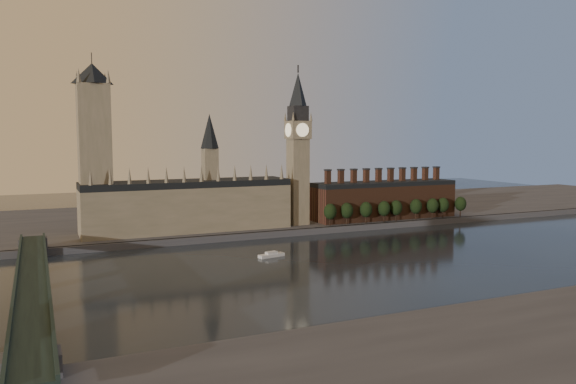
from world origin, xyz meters
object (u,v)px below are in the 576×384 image
big_ben (298,147)px  river_boat (271,255)px  westminster_bridge (32,284)px  victoria_tower (94,144)px

big_ben → river_boat: big_ben is taller
westminster_bridge → big_ben: bearing=34.3°
big_ben → river_boat: (-49.97, -73.07, -55.71)m
westminster_bridge → river_boat: 121.83m
big_ben → river_boat: size_ratio=7.08×
victoria_tower → westminster_bridge: 133.21m
river_boat → westminster_bridge: bearing=-173.0°
victoria_tower → river_boat: 125.93m
victoria_tower → river_boat: victoria_tower is taller
river_boat → big_ben: bearing=43.7°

